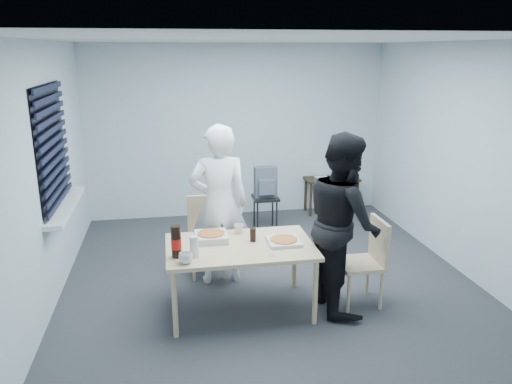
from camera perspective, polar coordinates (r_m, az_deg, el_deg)
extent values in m
plane|color=#313237|center=(5.67, 1.58, -10.24)|extent=(5.00, 5.00, 0.00)
plane|color=white|center=(5.09, 1.82, 17.05)|extent=(5.00, 5.00, 0.00)
plane|color=silver|center=(7.64, -2.18, 6.93)|extent=(4.50, 0.00, 4.50)
plane|color=silver|center=(2.95, 11.81, -8.55)|extent=(4.50, 0.00, 4.50)
plane|color=silver|center=(5.26, -23.07, 1.43)|extent=(0.00, 5.00, 5.00)
plane|color=silver|center=(6.09, 22.92, 3.31)|extent=(0.00, 5.00, 5.00)
plane|color=black|center=(5.59, -22.35, 4.94)|extent=(0.00, 1.30, 1.30)
cube|color=black|center=(5.58, -22.05, 4.96)|extent=(0.04, 1.30, 1.25)
cube|color=silver|center=(5.72, -20.91, -1.54)|extent=(0.18, 1.42, 0.05)
cube|color=#CDAF8D|center=(4.84, -1.82, -6.29)|extent=(1.42, 0.90, 0.04)
cylinder|color=#CDAF8D|center=(4.60, -9.27, -12.56)|extent=(0.05, 0.05, 0.65)
cylinder|color=#CDAF8D|center=(5.29, -9.46, -8.56)|extent=(0.05, 0.05, 0.65)
cylinder|color=#CDAF8D|center=(4.77, 6.79, -11.31)|extent=(0.05, 0.05, 0.65)
cylinder|color=#CDAF8D|center=(5.45, 4.42, -7.64)|extent=(0.05, 0.05, 0.65)
cube|color=#CDAF8D|center=(5.73, -5.59, -5.30)|extent=(0.42, 0.42, 0.04)
cube|color=#CDAF8D|center=(5.83, -5.81, -2.44)|extent=(0.42, 0.04, 0.44)
cylinder|color=#CDAF8D|center=(5.66, -7.11, -8.14)|extent=(0.03, 0.03, 0.41)
cylinder|color=#CDAF8D|center=(5.97, -7.31, -6.82)|extent=(0.03, 0.03, 0.41)
cylinder|color=#CDAF8D|center=(5.68, -3.66, -7.94)|extent=(0.03, 0.03, 0.41)
cylinder|color=#CDAF8D|center=(5.99, -4.04, -6.63)|extent=(0.03, 0.03, 0.41)
cube|color=#CDAF8D|center=(5.17, 11.78, -8.05)|extent=(0.42, 0.42, 0.04)
cube|color=#CDAF8D|center=(5.15, 13.91, -5.39)|extent=(0.04, 0.42, 0.44)
cylinder|color=#CDAF8D|center=(5.06, 10.53, -11.33)|extent=(0.03, 0.03, 0.41)
cylinder|color=#CDAF8D|center=(5.35, 9.25, -9.71)|extent=(0.03, 0.03, 0.41)
cylinder|color=#CDAF8D|center=(5.19, 14.12, -10.87)|extent=(0.03, 0.03, 0.41)
cylinder|color=#CDAF8D|center=(5.46, 12.66, -9.33)|extent=(0.03, 0.03, 0.41)
imported|color=white|center=(5.40, -4.23, -1.50)|extent=(0.65, 0.42, 1.77)
imported|color=black|center=(4.93, 9.91, -3.45)|extent=(0.47, 0.86, 1.77)
cube|color=#362817|center=(7.93, 8.67, 1.47)|extent=(0.84, 0.37, 0.04)
cylinder|color=#362817|center=(7.76, 6.27, -0.91)|extent=(0.04, 0.04, 0.52)
cylinder|color=#362817|center=(8.03, 5.68, -0.31)|extent=(0.04, 0.04, 0.52)
cylinder|color=#362817|center=(8.00, 11.49, -0.62)|extent=(0.04, 0.04, 0.52)
cylinder|color=#362817|center=(8.26, 10.76, -0.05)|extent=(0.04, 0.04, 0.52)
cube|color=black|center=(7.09, 1.07, -0.67)|extent=(0.35, 0.35, 0.04)
cylinder|color=black|center=(7.01, 0.18, -2.97)|extent=(0.04, 0.04, 0.45)
cylinder|color=black|center=(7.27, -0.21, -2.27)|extent=(0.04, 0.04, 0.45)
cylinder|color=black|center=(7.06, 2.37, -2.84)|extent=(0.04, 0.04, 0.45)
cylinder|color=black|center=(7.32, 1.91, -2.15)|extent=(0.04, 0.04, 0.45)
cube|color=#595C67|center=(7.02, 1.08, 1.18)|extent=(0.31, 0.17, 0.43)
cube|color=#595C67|center=(6.93, 1.27, 0.53)|extent=(0.23, 0.06, 0.21)
cube|color=silver|center=(4.97, -5.14, -5.31)|extent=(0.31, 0.31, 0.03)
cube|color=silver|center=(4.96, -5.15, -4.95)|extent=(0.31, 0.31, 0.03)
cylinder|color=#CC7F38|center=(4.95, -5.16, -4.71)|extent=(0.27, 0.27, 0.01)
cube|color=silver|center=(4.89, 3.18, -5.65)|extent=(0.31, 0.31, 0.03)
cylinder|color=#CC7F38|center=(4.88, 3.19, -5.41)|extent=(0.26, 0.26, 0.01)
imported|color=silver|center=(4.47, -8.04, -7.48)|extent=(0.17, 0.17, 0.10)
imported|color=silver|center=(5.13, -1.97, -4.21)|extent=(0.10, 0.10, 0.09)
cylinder|color=black|center=(4.91, -0.36, -4.91)|extent=(0.08, 0.08, 0.13)
cylinder|color=black|center=(4.57, -9.11, -5.61)|extent=(0.09, 0.09, 0.30)
cylinder|color=red|center=(4.58, -9.10, -5.84)|extent=(0.09, 0.09, 0.10)
cylinder|color=silver|center=(4.58, -7.07, -6.17)|extent=(0.10, 0.10, 0.19)
torus|color=red|center=(4.60, 1.82, -7.24)|extent=(0.05, 0.05, 0.00)
cube|color=white|center=(7.88, 7.63, 1.58)|extent=(0.28, 0.33, 0.00)
cube|color=black|center=(8.00, 10.14, 1.92)|extent=(0.18, 0.16, 0.07)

